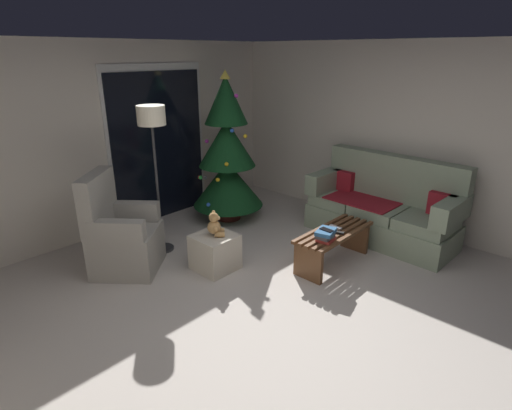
% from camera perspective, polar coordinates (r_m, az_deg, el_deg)
% --- Properties ---
extents(ground_plane, '(7.00, 7.00, 0.00)m').
position_cam_1_polar(ground_plane, '(4.02, 3.57, -15.36)').
color(ground_plane, '#BCB2A8').
extents(wall_back, '(5.72, 0.12, 2.50)m').
position_cam_1_polar(wall_back, '(5.80, -20.41, 8.25)').
color(wall_back, beige).
rests_on(wall_back, ground).
extents(wall_right, '(0.12, 6.00, 2.50)m').
position_cam_1_polar(wall_right, '(5.88, 22.04, 8.20)').
color(wall_right, beige).
rests_on(wall_right, ground).
extents(patio_door_frame, '(1.60, 0.02, 2.20)m').
position_cam_1_polar(patio_door_frame, '(6.17, -13.29, 8.21)').
color(patio_door_frame, silver).
rests_on(patio_door_frame, ground).
extents(patio_door_glass, '(1.50, 0.02, 2.10)m').
position_cam_1_polar(patio_door_glass, '(6.16, -13.16, 7.74)').
color(patio_door_glass, black).
rests_on(patio_door_glass, ground).
extents(couch, '(0.84, 1.96, 1.08)m').
position_cam_1_polar(couch, '(5.70, 17.11, -0.52)').
color(couch, gray).
rests_on(couch, ground).
extents(coffee_table, '(1.10, 0.40, 0.42)m').
position_cam_1_polar(coffee_table, '(4.89, 10.65, -5.02)').
color(coffee_table, brown).
rests_on(coffee_table, ground).
extents(remote_black, '(0.08, 0.16, 0.02)m').
position_cam_1_polar(remote_black, '(4.77, 11.14, -3.71)').
color(remote_black, black).
rests_on(remote_black, coffee_table).
extents(remote_silver, '(0.06, 0.16, 0.02)m').
position_cam_1_polar(remote_silver, '(4.90, 10.93, -3.02)').
color(remote_silver, '#ADADB2').
rests_on(remote_silver, coffee_table).
extents(book_stack, '(0.28, 0.23, 0.12)m').
position_cam_1_polar(book_stack, '(4.54, 9.58, -4.09)').
color(book_stack, '#A32D28').
rests_on(book_stack, coffee_table).
extents(cell_phone, '(0.08, 0.15, 0.01)m').
position_cam_1_polar(cell_phone, '(4.51, 9.71, -3.38)').
color(cell_phone, black).
rests_on(cell_phone, book_stack).
extents(christmas_tree, '(1.02, 1.02, 2.12)m').
position_cam_1_polar(christmas_tree, '(5.93, -4.00, 6.61)').
color(christmas_tree, '#4C1E19').
rests_on(christmas_tree, ground).
extents(armchair, '(0.97, 0.97, 1.13)m').
position_cam_1_polar(armchair, '(4.88, -18.07, -4.17)').
color(armchair, gray).
rests_on(armchair, ground).
extents(floor_lamp, '(0.32, 0.32, 1.78)m').
position_cam_1_polar(floor_lamp, '(4.92, -14.09, 9.97)').
color(floor_lamp, '#2D2D30').
rests_on(floor_lamp, ground).
extents(ottoman, '(0.44, 0.44, 0.41)m').
position_cam_1_polar(ottoman, '(4.75, -5.67, -6.46)').
color(ottoman, beige).
rests_on(ottoman, ground).
extents(teddy_bear_honey, '(0.22, 0.21, 0.29)m').
position_cam_1_polar(teddy_bear_honey, '(4.61, -5.68, -2.82)').
color(teddy_bear_honey, tan).
rests_on(teddy_bear_honey, ottoman).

